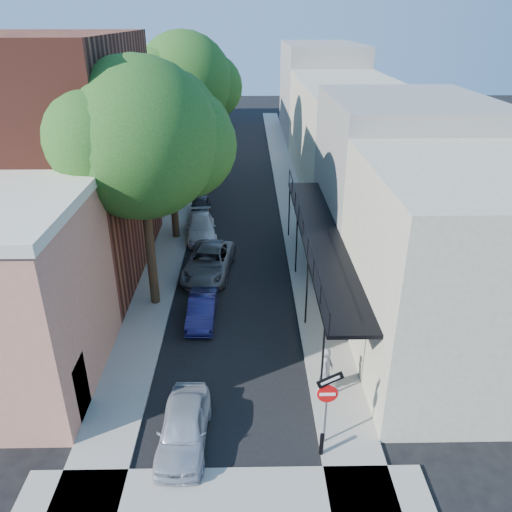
{
  "coord_description": "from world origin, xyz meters",
  "views": [
    {
      "loc": [
        0.73,
        -11.02,
        12.69
      ],
      "look_at": [
        1.09,
        9.45,
        2.8
      ],
      "focal_mm": 35.0,
      "sensor_mm": 36.0,
      "label": 1
    }
  ],
  "objects_px": {
    "sign_post": "(327,396)",
    "parked_car_a": "(184,427)",
    "oak_near": "(151,141)",
    "parked_car_c": "(209,262)",
    "parked_car_b": "(202,309)",
    "bollard": "(322,444)",
    "parked_car_d": "(201,227)",
    "parked_car_e": "(201,206)",
    "oak_far": "(191,83)",
    "pedestrian": "(326,370)",
    "oak_mid": "(175,124)"
  },
  "relations": [
    {
      "from": "oak_near",
      "to": "oak_mid",
      "type": "relative_size",
      "value": 1.12
    },
    {
      "from": "oak_far",
      "to": "parked_car_d",
      "type": "distance_m",
      "value": 11.95
    },
    {
      "from": "oak_mid",
      "to": "parked_car_c",
      "type": "height_order",
      "value": "oak_mid"
    },
    {
      "from": "bollard",
      "to": "parked_car_d",
      "type": "xyz_separation_m",
      "value": [
        -5.23,
        17.63,
        0.12
      ]
    },
    {
      "from": "oak_mid",
      "to": "oak_near",
      "type": "bearing_deg",
      "value": -89.63
    },
    {
      "from": "sign_post",
      "to": "parked_car_d",
      "type": "distance_m",
      "value": 18.03
    },
    {
      "from": "bollard",
      "to": "oak_far",
      "type": "distance_m",
      "value": 28.58
    },
    {
      "from": "parked_car_b",
      "to": "pedestrian",
      "type": "bearing_deg",
      "value": -44.53
    },
    {
      "from": "oak_near",
      "to": "oak_far",
      "type": "distance_m",
      "value": 17.01
    },
    {
      "from": "pedestrian",
      "to": "parked_car_b",
      "type": "bearing_deg",
      "value": 69.44
    },
    {
      "from": "sign_post",
      "to": "parked_car_e",
      "type": "xyz_separation_m",
      "value": [
        -5.76,
        21.37,
        -1.46
      ]
    },
    {
      "from": "oak_near",
      "to": "oak_mid",
      "type": "xyz_separation_m",
      "value": [
        -0.05,
        7.97,
        -0.82
      ]
    },
    {
      "from": "parked_car_d",
      "to": "sign_post",
      "type": "bearing_deg",
      "value": -79.79
    },
    {
      "from": "parked_car_d",
      "to": "parked_car_a",
      "type": "bearing_deg",
      "value": -94.43
    },
    {
      "from": "sign_post",
      "to": "oak_mid",
      "type": "xyz_separation_m",
      "value": [
        -6.58,
        17.26,
        5.02
      ]
    },
    {
      "from": "parked_car_b",
      "to": "parked_car_e",
      "type": "distance_m",
      "value": 13.9
    },
    {
      "from": "parked_car_b",
      "to": "parked_car_c",
      "type": "bearing_deg",
      "value": 90.87
    },
    {
      "from": "bollard",
      "to": "pedestrian",
      "type": "xyz_separation_m",
      "value": [
        0.55,
        2.97,
        0.54
      ]
    },
    {
      "from": "parked_car_a",
      "to": "parked_car_b",
      "type": "xyz_separation_m",
      "value": [
        0.0,
        7.34,
        -0.09
      ]
    },
    {
      "from": "parked_car_e",
      "to": "oak_near",
      "type": "bearing_deg",
      "value": -96.3
    },
    {
      "from": "bollard",
      "to": "parked_car_d",
      "type": "relative_size",
      "value": 0.18
    },
    {
      "from": "parked_car_c",
      "to": "pedestrian",
      "type": "relative_size",
      "value": 2.71
    },
    {
      "from": "oak_mid",
      "to": "parked_car_e",
      "type": "bearing_deg",
      "value": 78.74
    },
    {
      "from": "bollard",
      "to": "oak_near",
      "type": "xyz_separation_m",
      "value": [
        -6.37,
        9.76,
        7.36
      ]
    },
    {
      "from": "oak_mid",
      "to": "parked_car_d",
      "type": "xyz_separation_m",
      "value": [
        1.19,
        -0.1,
        -6.41
      ]
    },
    {
      "from": "oak_mid",
      "to": "pedestrian",
      "type": "height_order",
      "value": "oak_mid"
    },
    {
      "from": "oak_near",
      "to": "parked_car_e",
      "type": "xyz_separation_m",
      "value": [
        0.77,
        12.08,
        -7.3
      ]
    },
    {
      "from": "parked_car_a",
      "to": "parked_car_e",
      "type": "distance_m",
      "value": 21.22
    },
    {
      "from": "oak_near",
      "to": "parked_car_b",
      "type": "relative_size",
      "value": 3.28
    },
    {
      "from": "oak_mid",
      "to": "oak_far",
      "type": "relative_size",
      "value": 0.86
    },
    {
      "from": "bollard",
      "to": "parked_car_b",
      "type": "bearing_deg",
      "value": 118.84
    },
    {
      "from": "parked_car_b",
      "to": "pedestrian",
      "type": "height_order",
      "value": "pedestrian"
    },
    {
      "from": "oak_near",
      "to": "parked_car_c",
      "type": "bearing_deg",
      "value": 55.0
    },
    {
      "from": "parked_car_b",
      "to": "bollard",
      "type": "bearing_deg",
      "value": -60.29
    },
    {
      "from": "oak_near",
      "to": "oak_far",
      "type": "bearing_deg",
      "value": 89.96
    },
    {
      "from": "sign_post",
      "to": "parked_car_a",
      "type": "height_order",
      "value": "sign_post"
    },
    {
      "from": "parked_car_d",
      "to": "parked_car_e",
      "type": "xyz_separation_m",
      "value": [
        -0.37,
        4.22,
        -0.07
      ]
    },
    {
      "from": "parked_car_d",
      "to": "pedestrian",
      "type": "height_order",
      "value": "pedestrian"
    },
    {
      "from": "oak_far",
      "to": "parked_car_b",
      "type": "bearing_deg",
      "value": -84.06
    },
    {
      "from": "oak_far",
      "to": "oak_near",
      "type": "bearing_deg",
      "value": -90.04
    },
    {
      "from": "sign_post",
      "to": "bollard",
      "type": "height_order",
      "value": "sign_post"
    },
    {
      "from": "bollard",
      "to": "parked_car_e",
      "type": "distance_m",
      "value": 22.55
    },
    {
      "from": "parked_car_c",
      "to": "pedestrian",
      "type": "height_order",
      "value": "pedestrian"
    },
    {
      "from": "oak_mid",
      "to": "parked_car_b",
      "type": "relative_size",
      "value": 2.93
    },
    {
      "from": "parked_car_d",
      "to": "parked_car_e",
      "type": "relative_size",
      "value": 1.31
    },
    {
      "from": "parked_car_a",
      "to": "parked_car_e",
      "type": "xyz_separation_m",
      "value": [
        -1.2,
        21.19,
        -0.08
      ]
    },
    {
      "from": "oak_mid",
      "to": "parked_car_d",
      "type": "bearing_deg",
      "value": -4.94
    },
    {
      "from": "oak_mid",
      "to": "parked_car_d",
      "type": "height_order",
      "value": "oak_mid"
    },
    {
      "from": "oak_mid",
      "to": "parked_car_a",
      "type": "relative_size",
      "value": 2.64
    },
    {
      "from": "parked_car_c",
      "to": "oak_near",
      "type": "bearing_deg",
      "value": -118.21
    }
  ]
}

